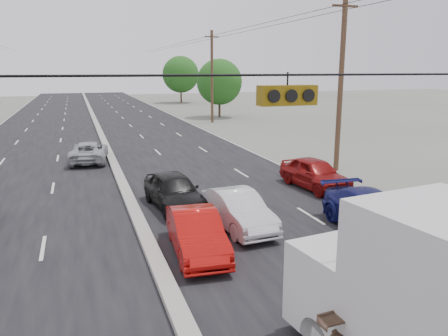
{
  "coord_description": "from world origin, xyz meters",
  "views": [
    {
      "loc": [
        -2.03,
        -6.96,
        5.9
      ],
      "look_at": [
        3.2,
        8.45,
        2.2
      ],
      "focal_mm": 35.0,
      "sensor_mm": 36.0,
      "label": 1
    }
  ],
  "objects": [
    {
      "name": "queue_car_a",
      "position": [
        1.74,
        10.82,
        0.77
      ],
      "size": [
        2.29,
        4.69,
        1.54
      ],
      "primitive_type": "imported",
      "rotation": [
        0.0,
        0.0,
        0.11
      ],
      "color": "black",
      "rests_on": "ground"
    },
    {
      "name": "center_median",
      "position": [
        0.0,
        30.0,
        0.1
      ],
      "size": [
        0.5,
        160.0,
        0.2
      ],
      "primitive_type": "cube",
      "color": "gray",
      "rests_on": "ground"
    },
    {
      "name": "traffic_signals",
      "position": [
        1.4,
        0.0,
        5.49
      ],
      "size": [
        25.0,
        0.3,
        0.54
      ],
      "color": "black",
      "rests_on": "ground"
    },
    {
      "name": "red_sedan",
      "position": [
        1.4,
        5.94,
        0.7
      ],
      "size": [
        1.79,
        4.33,
        1.4
      ],
      "primitive_type": "imported",
      "rotation": [
        0.0,
        0.0,
        -0.08
      ],
      "color": "#B90E0B",
      "rests_on": "ground"
    },
    {
      "name": "tree_right_mid",
      "position": [
        15.0,
        45.0,
        4.34
      ],
      "size": [
        5.6,
        5.6,
        7.14
      ],
      "color": "#382619",
      "rests_on": "ground"
    },
    {
      "name": "utility_pole_right_c",
      "position": [
        12.5,
        40.0,
        5.11
      ],
      "size": [
        1.6,
        0.3,
        10.0
      ],
      "color": "#422D1E",
      "rests_on": "ground"
    },
    {
      "name": "queue_car_d",
      "position": [
        7.98,
        5.6,
        0.74
      ],
      "size": [
        2.43,
        5.23,
        1.48
      ],
      "primitive_type": "imported",
      "rotation": [
        0.0,
        0.0,
        -0.07
      ],
      "color": "#101352",
      "rests_on": "ground"
    },
    {
      "name": "tree_right_far",
      "position": [
        16.0,
        70.0,
        4.96
      ],
      "size": [
        6.4,
        6.4,
        8.16
      ],
      "color": "#382619",
      "rests_on": "ground"
    },
    {
      "name": "road_surface",
      "position": [
        0.0,
        30.0,
        0.0
      ],
      "size": [
        20.0,
        160.0,
        0.02
      ],
      "primitive_type": "cube",
      "color": "black",
      "rests_on": "ground"
    },
    {
      "name": "oncoming_far",
      "position": [
        -1.4,
        22.08,
        0.66
      ],
      "size": [
        2.76,
        5.0,
        1.33
      ],
      "primitive_type": "imported",
      "rotation": [
        0.0,
        0.0,
        3.02
      ],
      "color": "#A7AAAF",
      "rests_on": "ground"
    },
    {
      "name": "utility_pole_right_b",
      "position": [
        12.5,
        15.0,
        5.11
      ],
      "size": [
        1.6,
        0.3,
        10.0
      ],
      "color": "#422D1E",
      "rests_on": "ground"
    },
    {
      "name": "queue_car_b",
      "position": [
        3.5,
        7.69,
        0.7
      ],
      "size": [
        1.79,
        4.36,
        1.4
      ],
      "primitive_type": "imported",
      "rotation": [
        0.0,
        0.0,
        0.07
      ],
      "color": "silver",
      "rests_on": "ground"
    },
    {
      "name": "queue_car_e",
      "position": [
        9.12,
        11.69,
        0.77
      ],
      "size": [
        2.2,
        4.65,
        1.54
      ],
      "primitive_type": "imported",
      "rotation": [
        0.0,
        0.0,
        0.09
      ],
      "color": "maroon",
      "rests_on": "ground"
    }
  ]
}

